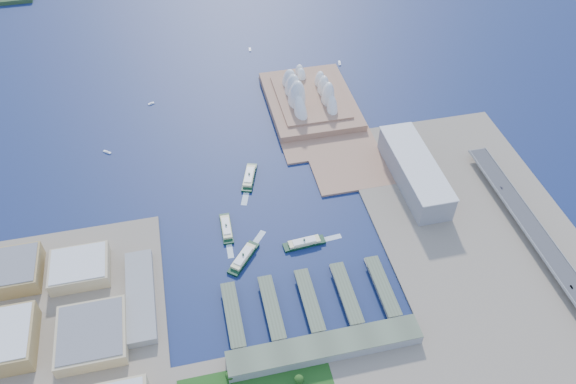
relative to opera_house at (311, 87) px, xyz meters
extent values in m
plane|color=#0F1B48|center=(-105.00, -280.00, -32.00)|extent=(3000.00, 3000.00, 0.00)
cube|color=gray|center=(-355.00, -385.00, -30.50)|extent=(220.00, 390.00, 3.00)
cube|color=gray|center=(135.00, -330.00, -30.50)|extent=(240.00, 500.00, 3.00)
cube|color=#9C7055|center=(2.50, -20.00, -30.50)|extent=(135.00, 220.00, 3.00)
cube|color=gray|center=(90.00, -200.00, -11.50)|extent=(45.00, 155.00, 35.00)
cube|color=gray|center=(-90.00, -415.00, -23.00)|extent=(200.00, 28.00, 12.00)
imported|color=slate|center=(191.00, -406.52, -16.45)|extent=(1.48, 4.25, 1.40)
imported|color=slate|center=(191.00, -248.09, -16.51)|extent=(1.80, 4.43, 1.28)
camera|label=1|loc=(-189.83, -689.84, 489.02)|focal=35.00mm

